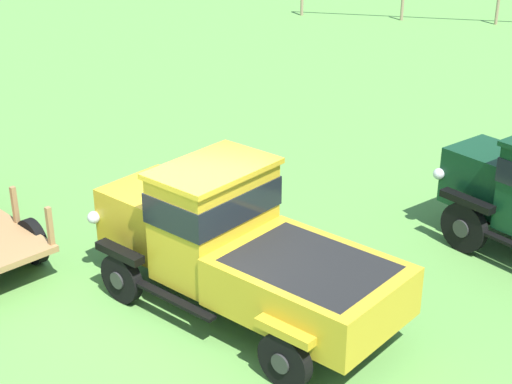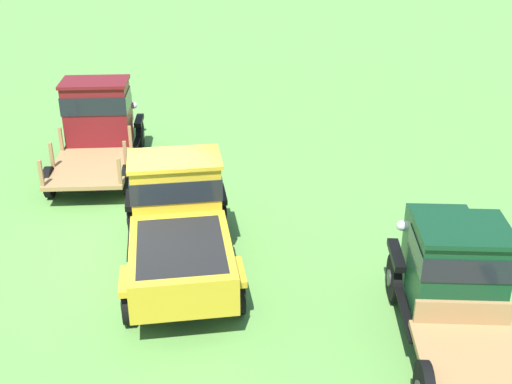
# 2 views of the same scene
# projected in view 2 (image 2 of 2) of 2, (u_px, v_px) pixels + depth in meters

# --- Properties ---
(ground_plane) EXTENTS (240.00, 240.00, 0.00)m
(ground_plane) POSITION_uv_depth(u_px,v_px,m) (158.00, 251.00, 13.36)
(ground_plane) COLOR #5B9342
(vintage_truck_foreground_near) EXTENTS (5.11, 4.10, 2.29)m
(vintage_truck_foreground_near) POSITION_uv_depth(u_px,v_px,m) (100.00, 121.00, 17.21)
(vintage_truck_foreground_near) COLOR black
(vintage_truck_foreground_near) RESTS_ON ground
(vintage_truck_second_in_line) EXTENTS (5.14, 3.77, 2.17)m
(vintage_truck_second_in_line) POSITION_uv_depth(u_px,v_px,m) (178.00, 217.00, 12.42)
(vintage_truck_second_in_line) COLOR black
(vintage_truck_second_in_line) RESTS_ON ground
(vintage_truck_midrow_center) EXTENTS (4.40, 3.93, 2.08)m
(vintage_truck_midrow_center) POSITION_uv_depth(u_px,v_px,m) (454.00, 273.00, 10.56)
(vintage_truck_midrow_center) COLOR black
(vintage_truck_midrow_center) RESTS_ON ground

